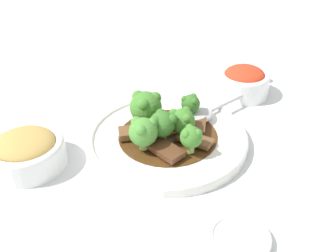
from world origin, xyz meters
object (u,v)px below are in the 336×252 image
object	(u,v)px
beef_strip_3	(195,140)
broccoli_floret_3	(146,107)
beef_strip_0	(198,126)
side_bowl_appetizer	(26,151)
sauce_dish	(240,239)
broccoli_floret_5	(191,137)
serving_spoon	(206,112)
broccoli_floret_1	(182,120)
broccoli_floret_4	(191,104)
beef_strip_1	(167,124)
beef_strip_4	(164,149)
broccoli_floret_0	(143,131)
side_bowl_kimchi	(244,81)
broccoli_floret_2	(162,124)
main_plate	(168,138)
beef_strip_2	(138,132)

from	to	relation	value
beef_strip_3	broccoli_floret_3	size ratio (longest dim) A/B	1.04
beef_strip_0	beef_strip_3	size ratio (longest dim) A/B	1.08
side_bowl_appetizer	sauce_dish	world-z (taller)	side_bowl_appetizer
broccoli_floret_5	sauce_dish	distance (m)	0.17
broccoli_floret_3	serving_spoon	distance (m)	0.11
broccoli_floret_1	broccoli_floret_4	size ratio (longest dim) A/B	1.03
broccoli_floret_1	beef_strip_1	bearing A→B (deg)	117.50
beef_strip_4	serving_spoon	world-z (taller)	serving_spoon
beef_strip_1	beef_strip_3	bearing A→B (deg)	-65.17
side_bowl_appetizer	serving_spoon	bearing A→B (deg)	1.98
broccoli_floret_0	serving_spoon	bearing A→B (deg)	22.97
beef_strip_3	broccoli_floret_0	xyz separation A→B (m)	(-0.08, 0.01, 0.03)
broccoli_floret_1	broccoli_floret_3	size ratio (longest dim) A/B	0.80
serving_spoon	side_bowl_kimchi	distance (m)	0.14
broccoli_floret_1	broccoli_floret_2	distance (m)	0.04
beef_strip_0	beef_strip_3	xyz separation A→B (m)	(-0.02, -0.03, -0.00)
broccoli_floret_1	broccoli_floret_4	world-z (taller)	broccoli_floret_1
beef_strip_4	broccoli_floret_2	distance (m)	0.04
broccoli_floret_5	side_bowl_appetizer	distance (m)	0.25
beef_strip_1	beef_strip_3	size ratio (longest dim) A/B	1.30
broccoli_floret_2	beef_strip_0	bearing A→B (deg)	6.91
beef_strip_4	broccoli_floret_2	size ratio (longest dim) A/B	1.42
beef_strip_3	broccoli_floret_1	distance (m)	0.04
beef_strip_4	sauce_dish	size ratio (longest dim) A/B	0.94
broccoli_floret_1	side_bowl_kimchi	world-z (taller)	broccoli_floret_1
beef_strip_1	broccoli_floret_1	xyz separation A→B (m)	(0.02, -0.03, 0.02)
side_bowl_kimchi	beef_strip_0	bearing A→B (deg)	-143.31
beef_strip_4	serving_spoon	xyz separation A→B (m)	(0.10, 0.07, 0.00)
broccoli_floret_3	beef_strip_0	bearing A→B (deg)	-32.82
main_plate	beef_strip_2	xyz separation A→B (m)	(-0.05, 0.01, 0.01)
beef_strip_2	broccoli_floret_0	world-z (taller)	broccoli_floret_0
beef_strip_3	side_bowl_appetizer	distance (m)	0.26
broccoli_floret_1	side_bowl_appetizer	size ratio (longest dim) A/B	0.40
broccoli_floret_0	broccoli_floret_1	world-z (taller)	broccoli_floret_0
broccoli_floret_2	broccoli_floret_0	bearing A→B (deg)	-161.72
beef_strip_3	side_bowl_kimchi	xyz separation A→B (m)	(0.17, 0.14, 0.01)
beef_strip_0	broccoli_floret_4	xyz separation A→B (m)	(0.00, 0.04, 0.02)
broccoli_floret_3	broccoli_floret_5	distance (m)	0.11
side_bowl_kimchi	broccoli_floret_4	bearing A→B (deg)	-153.39
beef_strip_2	broccoli_floret_4	bearing A→B (deg)	10.04
main_plate	broccoli_floret_0	distance (m)	0.07
beef_strip_4	side_bowl_kimchi	distance (m)	0.26
beef_strip_4	broccoli_floret_1	distance (m)	0.06
beef_strip_1	sauce_dish	xyz separation A→B (m)	(0.01, -0.24, -0.02)
beef_strip_0	broccoli_floret_0	distance (m)	0.10
beef_strip_4	broccoli_floret_2	bearing A→B (deg)	76.00
beef_strip_1	broccoli_floret_5	xyz separation A→B (m)	(0.01, -0.08, 0.02)
serving_spoon	side_bowl_kimchi	size ratio (longest dim) A/B	2.39
broccoli_floret_0	broccoli_floret_4	xyz separation A→B (m)	(0.10, 0.06, -0.00)
beef_strip_1	beef_strip_3	world-z (taller)	same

